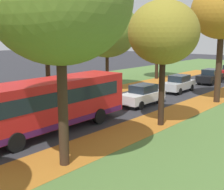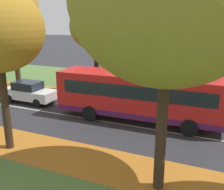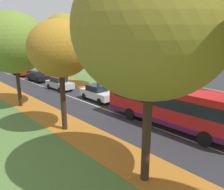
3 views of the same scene
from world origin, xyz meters
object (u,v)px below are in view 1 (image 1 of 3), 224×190
tree_left_distant (158,27)px  tree_right_mid (163,33)px  car_silver_following (179,84)px  tree_left_far (107,29)px  bus (50,102)px  car_white_lead (142,95)px  tree_left_mid (46,31)px  tree_right_far (222,11)px  car_black_third_in_line (210,76)px

tree_left_distant → tree_right_mid: 20.30m
car_silver_following → tree_left_far: bearing=-151.0°
bus → car_white_lead: size_ratio=2.48×
tree_left_mid → tree_left_distant: size_ratio=0.89×
bus → car_silver_following: 15.89m
car_silver_following → tree_right_far: bearing=-24.3°
car_silver_following → car_black_third_in_line: (0.27, 6.93, 0.00)m
tree_right_far → bus: tree_right_far is taller
tree_left_far → car_silver_following: bearing=29.0°
car_silver_following → car_white_lead: bearing=-85.6°
tree_right_far → car_white_lead: (-4.09, -4.86, -6.43)m
tree_right_mid → bus: tree_right_mid is taller
tree_left_mid → car_white_lead: tree_left_mid is taller
tree_right_far → tree_right_mid: bearing=-90.7°
tree_left_distant → car_silver_following: 10.60m
tree_left_mid → car_white_lead: 9.04m
tree_left_distant → car_silver_following: bearing=-44.7°
tree_right_mid → car_white_lead: (-3.97, 3.79, -4.78)m
tree_right_mid → bus: 7.71m
tree_left_mid → bus: 8.74m
car_white_lead → car_black_third_in_line: size_ratio=0.99×
car_white_lead → car_silver_following: 6.96m
car_white_lead → car_silver_following: same height
tree_right_far → bus: 15.48m
car_black_third_in_line → tree_left_mid: bearing=-108.8°
tree_right_far → car_white_lead: bearing=-130.1°
tree_left_mid → tree_right_mid: 10.36m
tree_right_mid → car_silver_following: bearing=112.8°
tree_left_distant → tree_right_mid: bearing=-57.4°
tree_left_mid → car_black_third_in_line: bearing=71.2°
tree_left_mid → car_silver_following: size_ratio=1.80×
car_white_lead → tree_left_far: bearing=152.2°
tree_right_far → car_silver_following: tree_right_far is taller
tree_right_mid → car_white_lead: size_ratio=1.78×
tree_left_mid → car_silver_following: (5.84, 11.08, -4.90)m
tree_left_mid → tree_left_distant: 17.45m
tree_right_far → car_silver_following: (-4.62, 2.08, -6.43)m
tree_left_distant → car_black_third_in_line: size_ratio=2.03×
tree_left_mid → car_black_third_in_line: (6.12, 18.01, -4.90)m
tree_left_distant → bus: (6.71, -22.22, -4.64)m
tree_left_far → bus: (6.43, -12.46, -4.24)m
tree_right_mid → tree_right_far: size_ratio=0.79×
tree_left_far → tree_right_far: bearing=7.0°
tree_left_distant → bus: bearing=-73.2°
car_silver_following → car_black_third_in_line: 6.94m
bus → tree_left_far: bearing=117.3°
car_black_third_in_line → tree_left_far: bearing=-121.9°
car_silver_following → car_black_third_in_line: bearing=87.7°
tree_left_far → bus: bearing=-62.7°
bus → car_black_third_in_line: bearing=90.0°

